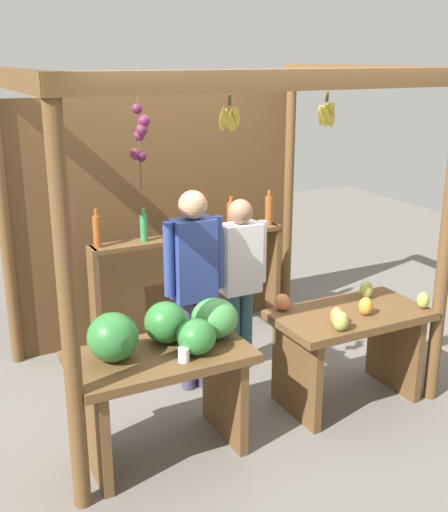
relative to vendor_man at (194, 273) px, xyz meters
name	(u,v)px	position (x,y,z in m)	size (l,w,h in m)	color
ground_plane	(212,377)	(0.18, 0.07, -0.95)	(12.00, 12.00, 0.00)	slate
market_stall	(186,195)	(0.18, 0.54, 0.49)	(2.85, 2.21, 2.46)	brown
fruit_counter_left	(165,355)	(-0.53, -0.70, -0.26)	(1.20, 0.65, 1.04)	brown
fruit_counter_right	(349,336)	(0.93, -0.72, -0.42)	(1.15, 0.64, 0.87)	brown
bottle_shelf_unit	(191,259)	(0.35, 0.85, -0.17)	(1.82, 0.22, 1.33)	brown
vendor_man	(194,273)	(0.00, 0.00, 0.00)	(0.48, 0.22, 1.59)	#443E5B
vendor_woman	(240,271)	(0.47, 0.13, -0.10)	(0.48, 0.20, 1.45)	#315A63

